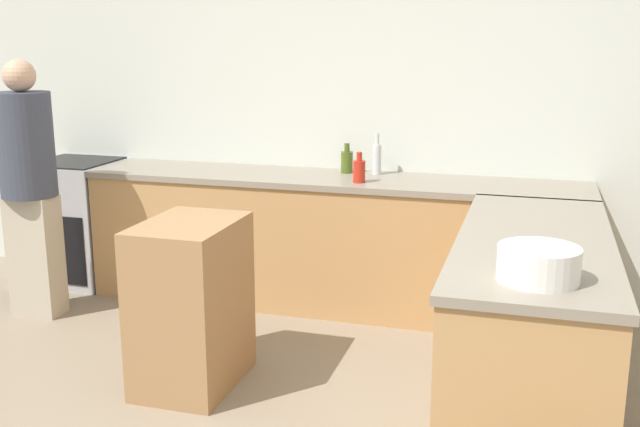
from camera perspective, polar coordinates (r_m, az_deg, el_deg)
The scene contains 10 objects.
wall_back at distance 5.15m, azimuth 1.93°, elevation 8.63°, with size 8.00×0.06×2.70m.
counter_back at distance 4.99m, azimuth 0.87°, elevation -2.13°, with size 3.29×0.64×0.88m.
counter_peninsula at distance 3.67m, azimuth 15.64°, elevation -8.42°, with size 0.69×1.83×0.88m.
range_oven at distance 5.81m, azimuth -17.97°, elevation -0.54°, with size 0.59×0.62×0.89m.
island_table at distance 3.92m, azimuth -9.78°, elevation -6.82°, with size 0.45×0.63×0.87m.
mixing_bowl at distance 2.91m, azimuth 16.31°, elevation -3.70°, with size 0.31×0.31×0.13m.
hot_sauce_bottle at distance 4.68m, azimuth 3.00°, elevation 3.30°, with size 0.08×0.08×0.19m.
olive_oil_bottle at distance 5.01m, azimuth 2.06°, elevation 4.01°, with size 0.08×0.08×0.20m.
vinegar_bottle_clear at distance 4.96m, azimuth 4.36°, elevation 4.23°, with size 0.06×0.06×0.27m.
person_by_range at distance 5.07m, azimuth -21.31°, elevation 2.35°, with size 0.35×0.35×1.64m.
Camera 1 is at (1.30, -2.48, 1.77)m, focal length 42.00 mm.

